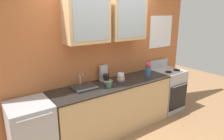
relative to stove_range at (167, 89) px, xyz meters
The scene contains 10 objects.
ground_plane 1.56m from the stove_range, behind, with size 10.00×10.00×0.00m, color #936B47.
back_wall_unit 1.85m from the stove_range, 167.30° to the left, with size 4.32×0.43×2.72m.
counter 1.49m from the stove_range, behind, with size 2.32×0.67×0.91m.
stove_range is the anchor object (origin of this frame).
sink_faucet 2.08m from the stove_range, behind, with size 0.40×0.35×0.22m.
bowl_stack 1.44m from the stove_range, behind, with size 0.15×0.15×0.17m.
vase 0.92m from the stove_range, behind, with size 0.11×0.11×0.30m.
cup_near_sink 1.74m from the stove_range, behind, with size 0.12×0.08×0.09m.
dishwasher 2.95m from the stove_range, behind, with size 0.59×0.65×0.91m.
coffee_maker 1.64m from the stove_range, behind, with size 0.17×0.20×0.29m.
Camera 1 is at (-2.03, -2.79, 2.13)m, focal length 32.82 mm.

